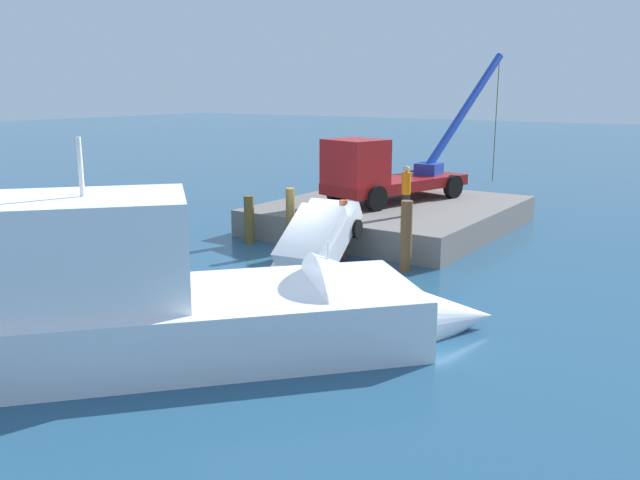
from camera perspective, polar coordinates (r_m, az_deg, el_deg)
ground at (r=22.72m, az=-1.63°, el=-1.72°), size 200.00×200.00×0.00m
dock at (r=28.11m, az=6.21°, el=2.14°), size 10.19×8.90×1.05m
crane_truck at (r=27.87m, az=5.64°, el=6.04°), size 11.76×3.96×6.36m
dock_worker at (r=24.95m, az=7.39°, el=4.24°), size 0.34×0.34×1.90m
salvaged_car at (r=21.59m, az=-0.73°, el=-0.69°), size 4.22×2.43×3.02m
moored_yacht at (r=15.04m, az=-8.90°, el=-7.25°), size 13.53×12.89×6.31m
piling_near at (r=25.11m, az=-6.09°, el=1.74°), size 0.38×0.38×1.81m
piling_mid at (r=23.60m, az=-2.55°, el=1.69°), size 0.32×0.32×2.31m
piling_far at (r=22.72m, az=1.99°, el=0.91°), size 0.29×0.29×2.03m
piling_end at (r=21.26m, az=7.39°, el=0.32°), size 0.37×0.37×2.29m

